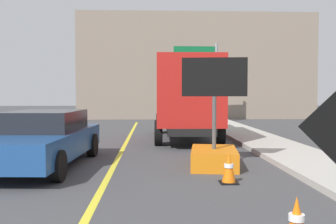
{
  "coord_description": "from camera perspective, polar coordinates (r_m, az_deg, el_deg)",
  "views": [
    {
      "loc": [
        0.95,
        -0.81,
        1.8
      ],
      "look_at": [
        1.22,
        5.48,
        1.51
      ],
      "focal_mm": 41.4,
      "sensor_mm": 36.0,
      "label": 1
    }
  ],
  "objects": [
    {
      "name": "far_building_block",
      "position": [
        30.91,
        3.79,
        6.43
      ],
      "size": [
        17.37,
        6.19,
        7.7
      ],
      "primitive_type": "cube",
      "color": "gray",
      "rests_on": "ground"
    },
    {
      "name": "pickup_car",
      "position": [
        10.14,
        -17.97,
        -3.75
      ],
      "size": [
        2.26,
        5.07,
        1.38
      ],
      "color": "navy",
      "rests_on": "ground"
    },
    {
      "name": "lane_center_stripe",
      "position": [
        7.11,
        -10.27,
        -12.06
      ],
      "size": [
        0.14,
        36.0,
        0.01
      ],
      "primitive_type": "cube",
      "color": "yellow",
      "rests_on": "ground"
    },
    {
      "name": "box_truck",
      "position": [
        15.44,
        2.68,
        2.34
      ],
      "size": [
        2.58,
        6.76,
        3.13
      ],
      "color": "black",
      "rests_on": "ground"
    },
    {
      "name": "highway_guide_sign",
      "position": [
        24.55,
        5.32,
        6.41
      ],
      "size": [
        2.79,
        0.18,
        5.0
      ],
      "color": "gray",
      "rests_on": "ground"
    },
    {
      "name": "traffic_cone_near_sign",
      "position": [
        5.02,
        18.4,
        -15.04
      ],
      "size": [
        0.36,
        0.36,
        0.59
      ],
      "color": "black",
      "rests_on": "ground"
    },
    {
      "name": "traffic_cone_mid_lane",
      "position": [
        7.99,
        8.95,
        -8.16
      ],
      "size": [
        0.36,
        0.36,
        0.63
      ],
      "color": "black",
      "rests_on": "ground"
    },
    {
      "name": "arrow_board_trailer",
      "position": [
        9.68,
        6.79,
        -5.23
      ],
      "size": [
        1.6,
        1.93,
        2.7
      ],
      "color": "orange",
      "rests_on": "ground"
    }
  ]
}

